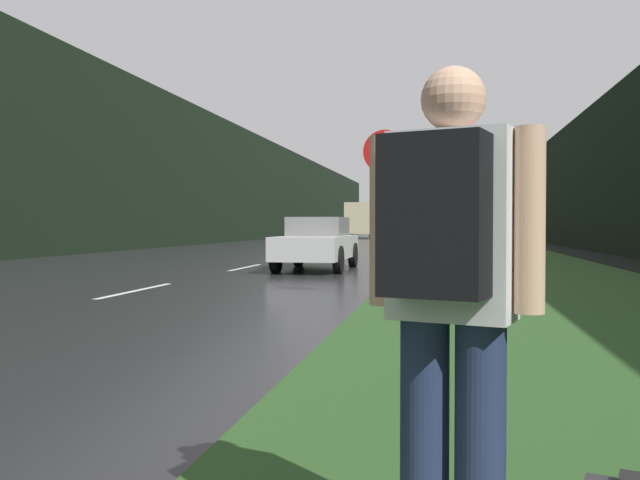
# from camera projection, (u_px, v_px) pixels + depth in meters

# --- Properties ---
(grass_verge) EXTENTS (6.00, 240.00, 0.02)m
(grass_verge) POSITION_uv_depth(u_px,v_px,m) (477.00, 247.00, 37.96)
(grass_verge) COLOR #26471E
(grass_verge) RESTS_ON ground_plane
(lane_stripe_c) EXTENTS (0.12, 3.00, 0.01)m
(lane_stripe_c) POSITION_uv_depth(u_px,v_px,m) (136.00, 290.00, 12.63)
(lane_stripe_c) COLOR silver
(lane_stripe_c) RESTS_ON ground_plane
(lane_stripe_d) EXTENTS (0.12, 3.00, 0.01)m
(lane_stripe_d) POSITION_uv_depth(u_px,v_px,m) (246.00, 267.00, 19.51)
(lane_stripe_d) COLOR silver
(lane_stripe_d) RESTS_ON ground_plane
(treeline_far_side) EXTENTS (2.00, 140.00, 8.60)m
(treeline_far_side) POSITION_uv_depth(u_px,v_px,m) (229.00, 184.00, 50.95)
(treeline_far_side) COLOR black
(treeline_far_side) RESTS_ON ground_plane
(treeline_near_side) EXTENTS (2.00, 140.00, 6.92)m
(treeline_near_side) POSITION_uv_depth(u_px,v_px,m) (560.00, 193.00, 46.61)
(treeline_near_side) COLOR black
(treeline_near_side) RESTS_ON ground_plane
(stop_sign) EXTENTS (0.71, 0.07, 2.79)m
(stop_sign) POSITION_uv_depth(u_px,v_px,m) (385.00, 194.00, 11.12)
(stop_sign) COLOR slate
(stop_sign) RESTS_ON ground_plane
(hitchhiker_with_backpack) EXTENTS (0.59, 0.50, 1.77)m
(hitchhiker_with_backpack) POSITION_uv_depth(u_px,v_px,m) (449.00, 287.00, 2.31)
(hitchhiker_with_backpack) COLOR #1E2847
(hitchhiker_with_backpack) RESTS_ON ground_plane
(car_passing_near) EXTENTS (1.82, 4.40, 1.44)m
(car_passing_near) POSITION_uv_depth(u_px,v_px,m) (317.00, 243.00, 18.55)
(car_passing_near) COLOR #BCBCBC
(car_passing_near) RESTS_ON ground_plane
(delivery_truck) EXTENTS (2.54, 6.64, 3.28)m
(delivery_truck) POSITION_uv_depth(u_px,v_px,m) (361.00, 220.00, 64.10)
(delivery_truck) COLOR #6E684F
(delivery_truck) RESTS_ON ground_plane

